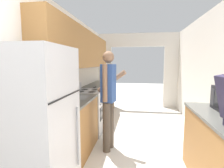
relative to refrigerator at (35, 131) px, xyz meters
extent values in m
cube|color=white|center=(-0.38, 1.32, 0.41)|extent=(0.06, 7.53, 2.50)
cube|color=#9E6B38|center=(-0.19, 2.28, 0.97)|extent=(0.32, 3.80, 0.79)
cube|color=white|center=(-0.22, 4.51, 0.19)|extent=(0.65, 0.06, 2.05)
cube|color=white|center=(2.21, 4.51, 0.19)|extent=(0.65, 0.06, 2.05)
cube|color=white|center=(0.99, 4.51, 1.44)|extent=(3.08, 0.06, 0.45)
cube|color=#9E6B38|center=(-0.05, 1.04, -0.39)|extent=(0.60, 1.31, 0.88)
cube|color=#565651|center=(-0.05, 1.03, 0.06)|extent=(0.62, 1.32, 0.03)
cube|color=#9E6B38|center=(-0.05, 3.30, -0.39)|extent=(0.60, 1.76, 0.88)
cube|color=#565651|center=(-0.05, 3.31, 0.06)|extent=(0.62, 1.78, 0.03)
cube|color=#9EA3A8|center=(-0.05, 1.34, 0.08)|extent=(0.42, 0.44, 0.00)
cube|color=#B7B7BC|center=(0.00, 0.00, 0.00)|extent=(0.70, 0.73, 1.67)
cube|color=black|center=(0.35, 0.00, 0.37)|extent=(0.01, 0.70, 0.01)
cylinder|color=#99999E|center=(0.37, 0.23, -0.13)|extent=(0.02, 0.02, 0.67)
cube|color=#B7B7BC|center=(-0.04, 2.06, -0.38)|extent=(0.62, 0.73, 0.92)
cube|color=black|center=(0.28, 2.06, -0.38)|extent=(0.01, 0.49, 0.28)
cylinder|color=#B7B7BC|center=(0.30, 2.06, -0.15)|extent=(0.02, 0.58, 0.02)
cube|color=#B7B7BC|center=(-0.33, 2.06, 0.15)|extent=(0.04, 0.73, 0.14)
cylinder|color=#232328|center=(0.09, 1.90, 0.08)|extent=(0.16, 0.16, 0.01)
cylinder|color=#232328|center=(0.09, 2.22, 0.08)|extent=(0.16, 0.16, 0.01)
cylinder|color=#232328|center=(-0.16, 1.90, 0.08)|extent=(0.16, 0.16, 0.01)
cylinder|color=#232328|center=(-0.16, 2.22, 0.08)|extent=(0.16, 0.16, 0.01)
cylinder|color=#4C4238|center=(0.51, 1.25, -0.41)|extent=(0.16, 0.16, 0.85)
cylinder|color=#4C4238|center=(0.54, 1.42, -0.41)|extent=(0.16, 0.16, 0.85)
cube|color=#335193|center=(0.52, 1.34, 0.34)|extent=(0.25, 0.25, 0.64)
cylinder|color=#8C664C|center=(0.49, 1.19, 0.35)|extent=(0.10, 0.10, 0.61)
cylinder|color=#8C664C|center=(0.56, 1.48, 0.35)|extent=(0.55, 0.20, 0.41)
sphere|color=#8C664C|center=(0.52, 1.34, 0.77)|extent=(0.20, 0.20, 0.20)
cube|color=black|center=(1.99, 0.65, 0.23)|extent=(0.01, 0.30, 0.21)
cube|color=#38383D|center=(1.99, 0.87, 0.23)|extent=(0.01, 0.10, 0.22)
cube|color=#B7B7BC|center=(0.00, 2.64, 0.08)|extent=(0.07, 0.19, 0.00)
cube|color=black|center=(0.00, 2.50, 0.09)|extent=(0.04, 0.11, 0.02)
camera|label=1|loc=(1.01, -1.55, 0.68)|focal=28.00mm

